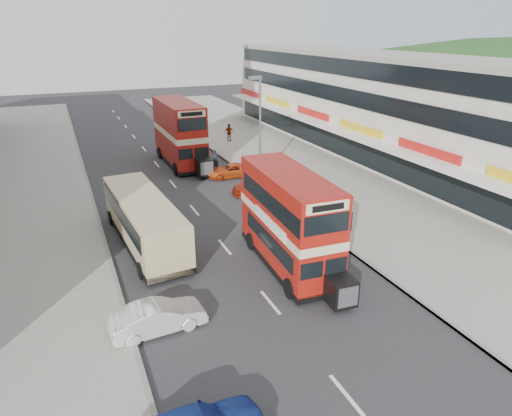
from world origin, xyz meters
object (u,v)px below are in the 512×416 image
car_right_a (260,185)px  pedestrian_far (229,133)px  bus_main (289,221)px  car_left_front (158,317)px  car_right_b (231,171)px  street_lamp (259,121)px  cyclist (215,166)px  bus_second (180,133)px  coach (144,219)px  pedestrian_near (300,181)px

car_right_a → pedestrian_far: 16.23m
bus_main → car_right_a: bearing=-103.4°
car_left_front → car_right_b: bearing=-32.3°
street_lamp → pedestrian_far: 13.94m
street_lamp → cyclist: 5.79m
cyclist → bus_second: bearing=118.5°
bus_second → coach: 16.22m
coach → pedestrian_far: coach is taller
bus_main → coach: bearing=-37.9°
car_left_front → cyclist: cyclist is taller
coach → bus_second: bearing=64.2°
coach → pedestrian_far: size_ratio=5.51×
street_lamp → bus_main: street_lamp is taller
coach → pedestrian_near: bearing=12.4°
pedestrian_far → cyclist: size_ratio=0.87×
cyclist → car_left_front: bearing=-111.4°
coach → car_right_a: 10.79m
bus_main → cyclist: bus_main is taller
pedestrian_far → car_left_front: bearing=-117.8°
car_right_a → cyclist: cyclist is taller
bus_second → coach: bearing=67.7°
car_right_b → car_left_front: bearing=-23.5°
car_right_a → car_right_b: 4.55m
bus_main → car_left_front: 8.01m
coach → cyclist: bearing=50.4°
bus_second → coach: bus_second is taller
car_right_a → car_left_front: bearing=-37.1°
bus_main → pedestrian_near: (5.51, 8.89, -1.41)m
pedestrian_far → cyclist: (-4.94, -10.06, -0.36)m
bus_main → bus_second: bus_second is taller
coach → car_right_b: size_ratio=2.52×
bus_second → coach: (-6.04, -15.00, -1.29)m
coach → cyclist: 13.56m
pedestrian_near → pedestrian_far: bearing=-92.6°
coach → car_left_front: coach is taller
street_lamp → car_right_b: (-1.71, 1.86, -4.24)m
coach → pedestrian_far: (12.84, 21.05, -0.47)m
street_lamp → coach: (-10.47, -7.83, -3.26)m
street_lamp → bus_second: street_lamp is taller
car_right_b → pedestrian_far: bearing=165.5°
cyclist → bus_main: bearing=-92.1°
bus_second → bus_main: bearing=90.2°
cyclist → pedestrian_far: bearing=67.5°
bus_second → car_right_a: (3.38, -9.81, -2.19)m
car_right_a → coach: bearing=-60.2°
car_left_front → pedestrian_far: pedestrian_far is taller
car_left_front → car_right_b: size_ratio=0.98×
street_lamp → pedestrian_near: size_ratio=4.20×
car_left_front → bus_second: bearing=-20.5°
car_right_b → pedestrian_far: size_ratio=2.18×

